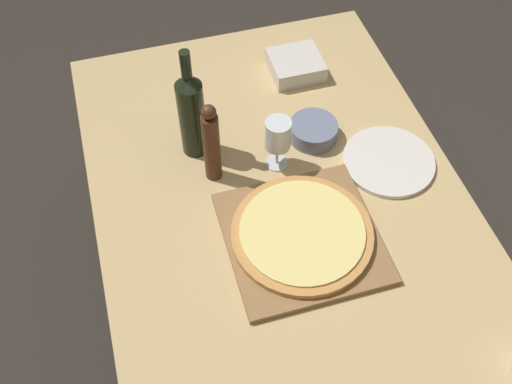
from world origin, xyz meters
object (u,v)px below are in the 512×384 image
at_px(pepper_mill, 211,144).
at_px(small_bowl, 313,131).
at_px(pizza, 302,233).
at_px(wine_bottle, 191,113).
at_px(wine_glass, 278,136).

distance_m(pepper_mill, small_bowl, 0.33).
bearing_deg(pepper_mill, small_bowl, 10.52).
height_order(pizza, pepper_mill, pepper_mill).
bearing_deg(small_bowl, pizza, -113.94).
distance_m(pizza, pepper_mill, 0.33).
height_order(pizza, small_bowl, small_bowl).
bearing_deg(pepper_mill, wine_bottle, 104.47).
relative_size(wine_glass, small_bowl, 1.19).
relative_size(wine_bottle, pepper_mill, 1.33).
relative_size(pizza, wine_bottle, 1.03).
distance_m(wine_bottle, small_bowl, 0.36).
relative_size(pepper_mill, wine_glass, 1.60).
height_order(pizza, wine_bottle, wine_bottle).
bearing_deg(wine_glass, wine_bottle, 150.35).
xyz_separation_m(wine_bottle, pepper_mill, (0.03, -0.11, -0.02)).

